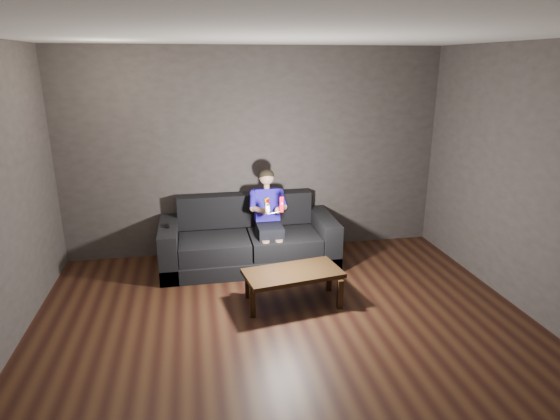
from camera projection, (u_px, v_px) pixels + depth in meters
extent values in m
plane|color=black|center=(295.00, 352.00, 4.21)|extent=(5.00, 5.00, 0.00)
cube|color=#352F2E|center=(255.00, 153.00, 6.15)|extent=(5.00, 0.04, 2.70)
cube|color=beige|center=(299.00, 32.00, 3.40)|extent=(5.00, 5.00, 0.02)
cube|color=black|center=(249.00, 257.00, 6.01)|extent=(2.19, 0.95, 0.19)
cube|color=black|center=(215.00, 248.00, 5.77)|extent=(0.86, 0.67, 0.23)
cube|color=black|center=(284.00, 243.00, 5.93)|extent=(0.86, 0.67, 0.23)
cube|color=black|center=(245.00, 209.00, 6.18)|extent=(1.75, 0.22, 0.43)
cube|color=black|center=(170.00, 248.00, 5.77)|extent=(0.22, 0.95, 0.60)
cube|color=black|center=(324.00, 238.00, 6.12)|extent=(0.22, 0.95, 0.60)
cube|color=black|center=(270.00, 231.00, 5.82)|extent=(0.31, 0.39, 0.14)
cube|color=#0B0188|center=(267.00, 205.00, 5.93)|extent=(0.31, 0.22, 0.43)
cube|color=#EFE900|center=(268.00, 202.00, 5.82)|extent=(0.09, 0.09, 0.10)
cube|color=#C50600|center=(268.00, 202.00, 5.82)|extent=(0.06, 0.06, 0.07)
cylinder|color=tan|center=(267.00, 186.00, 5.85)|extent=(0.07, 0.07, 0.06)
sphere|color=tan|center=(267.00, 177.00, 5.82)|extent=(0.18, 0.18, 0.18)
ellipsoid|color=black|center=(266.00, 176.00, 5.82)|extent=(0.20, 0.20, 0.17)
cylinder|color=#0B0188|center=(253.00, 201.00, 5.81)|extent=(0.08, 0.23, 0.20)
cylinder|color=#0B0188|center=(283.00, 199.00, 5.87)|extent=(0.08, 0.23, 0.20)
cylinder|color=tan|center=(259.00, 208.00, 5.68)|extent=(0.14, 0.24, 0.11)
cylinder|color=tan|center=(281.00, 207.00, 5.73)|extent=(0.14, 0.24, 0.11)
sphere|color=tan|center=(265.00, 211.00, 5.60)|extent=(0.09, 0.09, 0.09)
sphere|color=tan|center=(278.00, 210.00, 5.63)|extent=(0.09, 0.09, 0.09)
cylinder|color=tan|center=(266.00, 254.00, 5.68)|extent=(0.09, 0.09, 0.35)
cylinder|color=tan|center=(279.00, 253.00, 5.71)|extent=(0.09, 0.09, 0.35)
cube|color=red|center=(282.00, 204.00, 5.38)|extent=(0.06, 0.08, 0.18)
cube|color=#790004|center=(282.00, 201.00, 5.34)|extent=(0.03, 0.02, 0.03)
cylinder|color=white|center=(282.00, 206.00, 5.36)|extent=(0.02, 0.01, 0.02)
ellipsoid|color=white|center=(268.00, 208.00, 5.37)|extent=(0.07, 0.09, 0.14)
cylinder|color=black|center=(268.00, 205.00, 5.32)|extent=(0.02, 0.01, 0.02)
cube|color=black|center=(168.00, 226.00, 5.63)|extent=(0.04, 0.14, 0.03)
cube|color=black|center=(168.00, 223.00, 5.67)|extent=(0.02, 0.02, 0.00)
cube|color=black|center=(293.00, 273.00, 4.97)|extent=(1.09, 0.67, 0.05)
cube|color=black|center=(252.00, 302.00, 4.75)|extent=(0.06, 0.06, 0.32)
cube|color=black|center=(340.00, 294.00, 4.91)|extent=(0.06, 0.06, 0.32)
cube|color=black|center=(248.00, 284.00, 5.14)|extent=(0.06, 0.06, 0.32)
cube|color=black|center=(329.00, 277.00, 5.30)|extent=(0.06, 0.06, 0.32)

